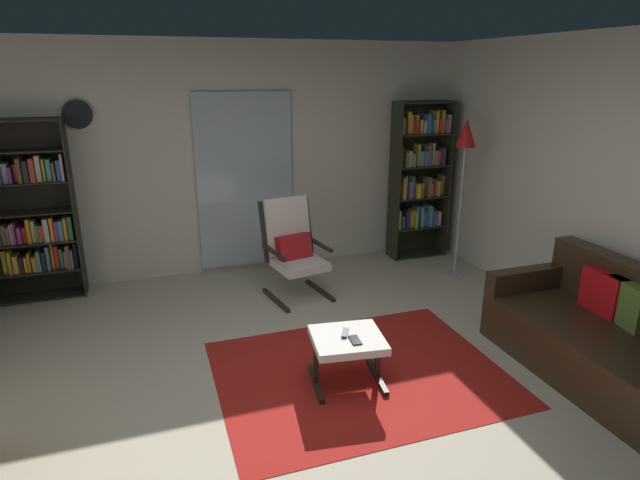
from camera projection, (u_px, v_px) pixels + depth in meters
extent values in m
plane|color=#BDB39B|center=(322.00, 402.00, 3.75)|extent=(7.02, 7.02, 0.00)
cube|color=beige|center=(240.00, 160.00, 5.96)|extent=(5.60, 0.06, 2.60)
cube|color=silver|center=(245.00, 182.00, 5.99)|extent=(1.10, 0.01, 2.00)
cube|color=#A71E19|center=(359.00, 373.00, 4.11)|extent=(2.20, 1.72, 0.01)
cube|color=black|center=(75.00, 209.00, 5.34)|extent=(0.02, 0.30, 1.83)
cube|color=black|center=(31.00, 209.00, 5.33)|extent=(0.87, 0.02, 1.83)
cube|color=black|center=(43.00, 296.00, 5.48)|extent=(0.84, 0.28, 0.02)
cube|color=black|center=(38.00, 270.00, 5.40)|extent=(0.84, 0.28, 0.02)
cube|color=black|center=(33.00, 242.00, 5.30)|extent=(0.84, 0.28, 0.02)
cube|color=black|center=(28.00, 213.00, 5.21)|extent=(0.84, 0.28, 0.02)
cube|color=black|center=(23.00, 182.00, 5.11)|extent=(0.84, 0.28, 0.02)
cube|color=black|center=(17.00, 151.00, 5.02)|extent=(0.84, 0.28, 0.02)
cube|color=black|center=(12.00, 120.00, 4.93)|extent=(0.84, 0.28, 0.02)
cube|color=gold|center=(6.00, 261.00, 5.29)|extent=(0.04, 0.14, 0.24)
cube|color=gold|center=(11.00, 261.00, 5.30)|extent=(0.03, 0.20, 0.23)
cube|color=gold|center=(17.00, 263.00, 5.30)|extent=(0.04, 0.17, 0.18)
cube|color=#2A211F|center=(22.00, 264.00, 5.31)|extent=(0.04, 0.13, 0.16)
cube|color=gold|center=(27.00, 263.00, 5.33)|extent=(0.02, 0.14, 0.16)
cube|color=orange|center=(30.00, 260.00, 5.36)|extent=(0.02, 0.20, 0.20)
cube|color=orange|center=(36.00, 262.00, 5.37)|extent=(0.04, 0.20, 0.16)
cube|color=slate|center=(40.00, 259.00, 5.37)|extent=(0.04, 0.20, 0.21)
cube|color=black|center=(45.00, 259.00, 5.38)|extent=(0.03, 0.22, 0.21)
cube|color=teal|center=(49.00, 257.00, 5.37)|extent=(0.03, 0.16, 0.25)
cube|color=orange|center=(53.00, 255.00, 5.41)|extent=(0.03, 0.13, 0.26)
cube|color=red|center=(57.00, 256.00, 5.42)|extent=(0.04, 0.10, 0.24)
cube|color=teal|center=(62.00, 257.00, 5.45)|extent=(0.03, 0.12, 0.20)
cube|color=beige|center=(66.00, 258.00, 5.46)|extent=(0.02, 0.12, 0.17)
cube|color=brown|center=(69.00, 255.00, 5.43)|extent=(0.04, 0.23, 0.25)
cube|color=teal|center=(73.00, 257.00, 5.47)|extent=(0.02, 0.22, 0.20)
cube|color=black|center=(76.00, 254.00, 5.45)|extent=(0.03, 0.13, 0.26)
cube|color=brown|center=(5.00, 234.00, 5.19)|extent=(0.04, 0.14, 0.20)
cube|color=#9D3F9A|center=(9.00, 235.00, 5.20)|extent=(0.03, 0.14, 0.18)
cube|color=beige|center=(12.00, 234.00, 5.20)|extent=(0.02, 0.12, 0.20)
cube|color=#9B4888|center=(16.00, 232.00, 5.23)|extent=(0.02, 0.21, 0.22)
cube|color=#943695|center=(21.00, 234.00, 5.24)|extent=(0.03, 0.18, 0.17)
cube|color=red|center=(26.00, 234.00, 5.27)|extent=(0.03, 0.13, 0.16)
cube|color=orange|center=(29.00, 230.00, 5.25)|extent=(0.03, 0.16, 0.24)
cube|color=beige|center=(34.00, 231.00, 5.26)|extent=(0.03, 0.10, 0.22)
cube|color=#3C893B|center=(38.00, 232.00, 5.28)|extent=(0.03, 0.15, 0.18)
cube|color=#D33C35|center=(42.00, 233.00, 5.29)|extent=(0.04, 0.15, 0.17)
cube|color=beige|center=(47.00, 229.00, 5.29)|extent=(0.04, 0.20, 0.24)
cube|color=orange|center=(53.00, 227.00, 5.34)|extent=(0.03, 0.24, 0.24)
cube|color=#934187|center=(58.00, 229.00, 5.35)|extent=(0.04, 0.20, 0.19)
cube|color=teal|center=(62.00, 229.00, 5.35)|extent=(0.04, 0.22, 0.21)
cube|color=orange|center=(66.00, 227.00, 5.37)|extent=(0.03, 0.22, 0.23)
cube|color=#2F7C3D|center=(71.00, 227.00, 5.36)|extent=(0.04, 0.18, 0.24)
cube|color=beige|center=(6.00, 173.00, 5.04)|extent=(0.04, 0.12, 0.19)
cube|color=purple|center=(11.00, 174.00, 5.07)|extent=(0.03, 0.19, 0.16)
cube|color=red|center=(17.00, 173.00, 5.08)|extent=(0.04, 0.10, 0.17)
cube|color=brown|center=(20.00, 170.00, 5.06)|extent=(0.04, 0.19, 0.24)
cube|color=#242B34|center=(27.00, 171.00, 5.08)|extent=(0.04, 0.21, 0.21)
cube|color=red|center=(33.00, 170.00, 5.10)|extent=(0.04, 0.19, 0.23)
cube|color=beige|center=(39.00, 168.00, 5.11)|extent=(0.04, 0.13, 0.25)
cube|color=olive|center=(44.00, 170.00, 5.12)|extent=(0.02, 0.12, 0.21)
cube|color=#529FA2|center=(49.00, 170.00, 5.14)|extent=(0.04, 0.13, 0.21)
cube|color=brown|center=(55.00, 171.00, 5.18)|extent=(0.02, 0.22, 0.18)
cube|color=#365FAB|center=(60.00, 170.00, 5.18)|extent=(0.04, 0.18, 0.20)
cube|color=#C2B0A9|center=(63.00, 166.00, 5.18)|extent=(0.02, 0.22, 0.26)
cube|color=black|center=(395.00, 183.00, 6.35)|extent=(0.02, 0.30, 1.93)
cube|color=black|center=(444.00, 180.00, 6.56)|extent=(0.02, 0.30, 1.93)
cube|color=black|center=(414.00, 179.00, 6.58)|extent=(0.71, 0.02, 1.93)
cube|color=black|center=(416.00, 254.00, 6.75)|extent=(0.68, 0.28, 0.02)
cube|color=black|center=(417.00, 226.00, 6.63)|extent=(0.68, 0.28, 0.02)
cube|color=black|center=(419.00, 197.00, 6.51)|extent=(0.68, 0.28, 0.02)
cube|color=black|center=(421.00, 166.00, 6.40)|extent=(0.68, 0.28, 0.02)
cube|color=black|center=(423.00, 134.00, 6.28)|extent=(0.68, 0.28, 0.02)
cube|color=black|center=(425.00, 102.00, 6.16)|extent=(0.68, 0.28, 0.02)
cube|color=gold|center=(396.00, 219.00, 6.49)|extent=(0.03, 0.21, 0.24)
cube|color=#348352|center=(398.00, 221.00, 6.53)|extent=(0.03, 0.13, 0.17)
cube|color=#2858A7|center=(401.00, 221.00, 6.54)|extent=(0.02, 0.19, 0.16)
cube|color=#221B31|center=(403.00, 218.00, 6.55)|extent=(0.04, 0.23, 0.22)
cube|color=teal|center=(407.00, 219.00, 6.56)|extent=(0.04, 0.11, 0.20)
cube|color=gold|center=(409.00, 219.00, 6.58)|extent=(0.03, 0.14, 0.19)
cube|color=olive|center=(413.00, 218.00, 6.56)|extent=(0.03, 0.21, 0.22)
cube|color=#3362AE|center=(415.00, 216.00, 6.58)|extent=(0.04, 0.11, 0.26)
cube|color=teal|center=(420.00, 216.00, 6.58)|extent=(0.04, 0.16, 0.26)
cube|color=#3466AD|center=(422.00, 219.00, 6.62)|extent=(0.03, 0.13, 0.18)
cube|color=teal|center=(423.00, 218.00, 6.65)|extent=(0.03, 0.13, 0.17)
cube|color=teal|center=(427.00, 215.00, 6.63)|extent=(0.03, 0.24, 0.26)
cube|color=#2A64B4|center=(430.00, 217.00, 6.64)|extent=(0.03, 0.21, 0.20)
cube|color=#924495|center=(434.00, 218.00, 6.66)|extent=(0.04, 0.13, 0.16)
cube|color=beige|center=(437.00, 217.00, 6.68)|extent=(0.04, 0.15, 0.17)
cube|color=#8A318F|center=(397.00, 187.00, 6.39)|extent=(0.04, 0.12, 0.27)
cube|color=olive|center=(401.00, 188.00, 6.38)|extent=(0.04, 0.20, 0.25)
cube|color=#57A095|center=(404.00, 187.00, 6.40)|extent=(0.03, 0.13, 0.27)
cube|color=#923F93|center=(407.00, 189.00, 6.42)|extent=(0.04, 0.24, 0.21)
cube|color=#2D7C3B|center=(409.00, 186.00, 6.43)|extent=(0.02, 0.23, 0.27)
cube|color=#265FA1|center=(411.00, 186.00, 6.45)|extent=(0.03, 0.18, 0.26)
cube|color=gold|center=(415.00, 190.00, 6.45)|extent=(0.04, 0.23, 0.18)
cube|color=brown|center=(418.00, 189.00, 6.47)|extent=(0.04, 0.23, 0.18)
cube|color=#1B2F2B|center=(420.00, 187.00, 6.49)|extent=(0.03, 0.18, 0.23)
cube|color=#428B42|center=(423.00, 186.00, 6.50)|extent=(0.02, 0.15, 0.24)
cube|color=brown|center=(426.00, 186.00, 6.50)|extent=(0.04, 0.22, 0.24)
cube|color=#A28C36|center=(429.00, 189.00, 6.53)|extent=(0.04, 0.16, 0.15)
cube|color=#92388B|center=(432.00, 187.00, 6.54)|extent=(0.04, 0.11, 0.20)
cube|color=orange|center=(434.00, 187.00, 6.55)|extent=(0.02, 0.24, 0.19)
cube|color=#3E8D3F|center=(438.00, 187.00, 6.55)|extent=(0.04, 0.14, 0.20)
cube|color=brown|center=(441.00, 185.00, 6.56)|extent=(0.04, 0.12, 0.25)
cube|color=gold|center=(399.00, 157.00, 6.24)|extent=(0.03, 0.12, 0.25)
cube|color=black|center=(401.00, 159.00, 6.27)|extent=(0.03, 0.13, 0.19)
cube|color=#44784C|center=(404.00, 159.00, 6.29)|extent=(0.04, 0.20, 0.18)
cube|color=gold|center=(408.00, 158.00, 6.29)|extent=(0.04, 0.14, 0.19)
cube|color=teal|center=(411.00, 159.00, 6.33)|extent=(0.04, 0.21, 0.16)
cube|color=black|center=(414.00, 159.00, 6.34)|extent=(0.02, 0.13, 0.16)
cube|color=olive|center=(417.00, 155.00, 6.33)|extent=(0.04, 0.12, 0.26)
cube|color=#579F92|center=(420.00, 159.00, 6.34)|extent=(0.04, 0.11, 0.17)
cube|color=#3860AD|center=(422.00, 158.00, 6.38)|extent=(0.04, 0.23, 0.18)
cube|color=brown|center=(426.00, 155.00, 6.37)|extent=(0.03, 0.18, 0.25)
cube|color=#337D3D|center=(430.00, 157.00, 6.38)|extent=(0.03, 0.11, 0.19)
cube|color=beige|center=(431.00, 154.00, 6.41)|extent=(0.03, 0.13, 0.26)
cube|color=orange|center=(435.00, 157.00, 6.42)|extent=(0.02, 0.11, 0.17)
cube|color=#9A4989|center=(435.00, 157.00, 6.45)|extent=(0.03, 0.20, 0.18)
cube|color=#2D2D2E|center=(439.00, 155.00, 6.44)|extent=(0.04, 0.24, 0.21)
cube|color=#999835|center=(401.00, 126.00, 6.13)|extent=(0.03, 0.18, 0.20)
cube|color=#292B2A|center=(404.00, 127.00, 6.17)|extent=(0.04, 0.15, 0.18)
cube|color=gold|center=(408.00, 123.00, 6.18)|extent=(0.04, 0.11, 0.26)
cube|color=gold|center=(410.00, 124.00, 6.20)|extent=(0.03, 0.10, 0.22)
cube|color=#C22F38|center=(413.00, 127.00, 6.20)|extent=(0.02, 0.24, 0.16)
cube|color=#A59A2C|center=(415.00, 124.00, 6.21)|extent=(0.03, 0.12, 0.22)
cube|color=gold|center=(418.00, 126.00, 6.24)|extent=(0.04, 0.20, 0.17)
cube|color=beige|center=(423.00, 127.00, 6.23)|extent=(0.03, 0.15, 0.15)
cube|color=#326CAF|center=(425.00, 124.00, 6.24)|extent=(0.02, 0.23, 0.23)
cube|color=teal|center=(427.00, 124.00, 6.26)|extent=(0.02, 0.17, 0.21)
cube|color=teal|center=(430.00, 125.00, 6.27)|extent=(0.04, 0.11, 0.20)
cube|color=teal|center=(432.00, 126.00, 6.29)|extent=(0.02, 0.15, 0.16)
cube|color=gold|center=(434.00, 122.00, 6.30)|extent=(0.03, 0.19, 0.26)
cube|color=red|center=(437.00, 125.00, 6.32)|extent=(0.03, 0.23, 0.18)
cube|color=#9F933A|center=(441.00, 121.00, 6.29)|extent=(0.04, 0.13, 0.27)
cube|color=#8F438B|center=(443.00, 125.00, 6.34)|extent=(0.04, 0.24, 0.17)
cube|color=beige|center=(447.00, 123.00, 6.32)|extent=(0.02, 0.18, 0.22)
cube|color=#322416|center=(598.00, 352.00, 4.03)|extent=(0.89, 1.74, 0.40)
cube|color=#322416|center=(532.00, 279.00, 4.66)|extent=(0.89, 0.14, 0.20)
cube|color=#556B2D|center=(629.00, 304.00, 3.99)|extent=(0.21, 0.40, 0.34)
cube|color=red|center=(604.00, 292.00, 4.20)|extent=(0.17, 0.39, 0.34)
cube|color=black|center=(320.00, 290.00, 5.61)|extent=(0.15, 0.60, 0.04)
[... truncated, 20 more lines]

